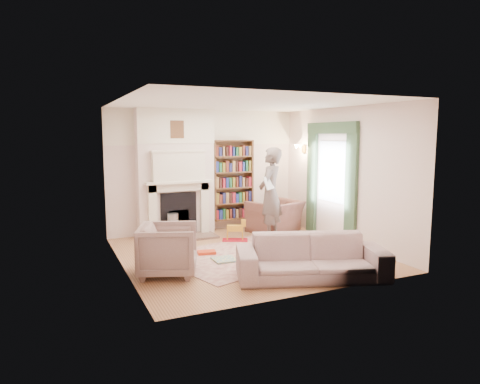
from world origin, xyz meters
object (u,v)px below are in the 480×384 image
bookcase (233,180)px  armchair_reading (275,216)px  paraffin_heater (173,226)px  rocking_horse (235,231)px  armchair_left (168,250)px  man_reading (270,194)px  coffee_table (325,252)px  sofa (311,257)px

bookcase → armchair_reading: (0.77, -0.69, -0.82)m
paraffin_heater → rocking_horse: paraffin_heater is taller
paraffin_heater → rocking_horse: (1.12, -0.79, -0.04)m
armchair_left → rocking_horse: bearing=-29.2°
man_reading → coffee_table: man_reading is taller
armchair_reading → coffee_table: size_ratio=1.58×
armchair_left → sofa: 2.27m
armchair_left → coffee_table: (2.62, -0.57, -0.19)m
paraffin_heater → bookcase: bearing=13.8°
bookcase → coffee_table: size_ratio=2.64×
paraffin_heater → armchair_reading: bearing=-7.5°
bookcase → man_reading: 1.35m
armchair_reading → man_reading: bearing=32.9°
man_reading → armchair_left: bearing=-13.2°
coffee_table → man_reading: bearing=108.6°
sofa → coffee_table: sofa is taller
armchair_reading → man_reading: man_reading is taller
armchair_left → paraffin_heater: 2.44m
sofa → paraffin_heater: 3.65m
armchair_left → man_reading: 3.03m
armchair_left → coffee_table: bearing=-81.4°
man_reading → paraffin_heater: man_reading is taller
armchair_left → paraffin_heater: (0.72, 2.33, -0.14)m
paraffin_heater → armchair_left: bearing=-107.1°
armchair_reading → rocking_horse: (-1.22, -0.48, -0.13)m
man_reading → paraffin_heater: (-1.89, 0.91, -0.71)m
bookcase → sofa: size_ratio=0.80×
coffee_table → rocking_horse: size_ratio=1.32×
bookcase → armchair_left: 3.64m
man_reading → coffee_table: (0.01, -1.99, -0.76)m
armchair_reading → rocking_horse: bearing=1.4°
paraffin_heater → rocking_horse: bearing=-35.2°
rocking_horse → paraffin_heater: bearing=169.1°
armchair_left → rocking_horse: armchair_left is taller
sofa → paraffin_heater: bearing=130.3°
man_reading → paraffin_heater: size_ratio=3.59×
bookcase → coffee_table: bookcase is taller
sofa → rocking_horse: sofa is taller
coffee_table → rocking_horse: 2.25m
armchair_left → man_reading: bearing=-40.6°
armchair_left → sofa: (1.99, -1.09, -0.07)m
sofa → armchair_reading: bearing=90.9°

